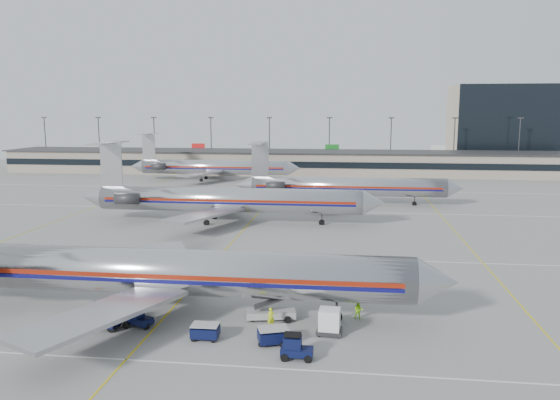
% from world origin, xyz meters
% --- Properties ---
extents(ground, '(260.00, 260.00, 0.00)m').
position_xyz_m(ground, '(0.00, 0.00, 0.00)').
color(ground, gray).
rests_on(ground, ground).
extents(apron_markings, '(160.00, 0.15, 0.02)m').
position_xyz_m(apron_markings, '(0.00, 10.00, 0.01)').
color(apron_markings, silver).
rests_on(apron_markings, ground).
extents(terminal, '(162.00, 17.00, 6.25)m').
position_xyz_m(terminal, '(0.00, 97.97, 3.16)').
color(terminal, gray).
rests_on(terminal, ground).
extents(light_mast_row, '(163.60, 0.40, 15.28)m').
position_xyz_m(light_mast_row, '(0.00, 112.00, 8.58)').
color(light_mast_row, '#38383D').
rests_on(light_mast_row, ground).
extents(distant_building, '(30.00, 20.00, 25.00)m').
position_xyz_m(distant_building, '(62.00, 128.00, 12.50)').
color(distant_building, tan).
rests_on(distant_building, ground).
extents(jet_foreground, '(48.07, 28.31, 12.58)m').
position_xyz_m(jet_foreground, '(-1.30, -9.16, 3.65)').
color(jet_foreground, silver).
rests_on(jet_foreground, ground).
extents(jet_second_row, '(47.08, 27.72, 12.32)m').
position_xyz_m(jet_second_row, '(-4.08, 28.98, 3.58)').
color(jet_second_row, silver).
rests_on(jet_second_row, ground).
extents(jet_third_row, '(41.57, 25.57, 11.37)m').
position_xyz_m(jet_third_row, '(13.85, 48.32, 3.30)').
color(jet_third_row, silver).
rests_on(jet_third_row, ground).
extents(jet_back_row, '(42.77, 26.31, 11.70)m').
position_xyz_m(jet_back_row, '(-18.82, 79.39, 3.40)').
color(jet_back_row, silver).
rests_on(jet_back_row, ground).
extents(tug_left, '(2.70, 1.69, 2.05)m').
position_xyz_m(tug_left, '(-4.04, -13.08, 0.93)').
color(tug_left, '#090F34').
rests_on(tug_left, ground).
extents(tug_center, '(2.51, 1.93, 1.83)m').
position_xyz_m(tug_center, '(-1.48, -12.30, 0.83)').
color(tug_center, '#090F34').
rests_on(tug_center, ground).
extents(tug_right, '(2.21, 1.18, 1.79)m').
position_xyz_m(tug_right, '(11.43, -16.43, 0.81)').
color(tug_right, '#090F34').
rests_on(tug_right, ground).
extents(cart_inner, '(2.04, 1.42, 1.14)m').
position_xyz_m(cart_inner, '(4.48, -13.94, 0.61)').
color(cart_inner, '#090F34').
rests_on(cart_inner, ground).
extents(cart_outer, '(2.50, 2.07, 1.22)m').
position_xyz_m(cart_outer, '(9.61, -14.17, 0.65)').
color(cart_outer, '#090F34').
rests_on(cart_outer, ground).
extents(uld_container, '(1.98, 1.69, 1.98)m').
position_xyz_m(uld_container, '(13.61, -11.92, 1.00)').
color(uld_container, '#2D2D30').
rests_on(uld_container, ground).
extents(belt_loader, '(4.83, 2.15, 2.48)m').
position_xyz_m(belt_loader, '(8.88, -9.51, 0.67)').
color(belt_loader, '#9E9E9E').
rests_on(belt_loader, ground).
extents(ramp_worker_near, '(0.70, 0.61, 1.62)m').
position_xyz_m(ramp_worker_near, '(9.04, -11.17, 0.81)').
color(ramp_worker_near, '#D4EE16').
rests_on(ramp_worker_near, ground).
extents(ramp_worker_far, '(0.74, 0.58, 1.52)m').
position_xyz_m(ramp_worker_far, '(15.86, -8.56, 0.76)').
color(ramp_worker_far, '#97EE16').
rests_on(ramp_worker_far, ground).
extents(cone_right, '(0.55, 0.55, 0.67)m').
position_xyz_m(cone_right, '(9.17, -14.12, 0.33)').
color(cone_right, '#E63B07').
rests_on(cone_right, ground).
extents(cone_left, '(0.59, 0.59, 0.63)m').
position_xyz_m(cone_left, '(-7.24, -9.81, 0.31)').
color(cone_left, '#E63B07').
rests_on(cone_left, ground).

